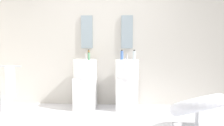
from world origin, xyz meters
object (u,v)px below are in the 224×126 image
soap_bottle_green (89,56)px  soap_bottle_clear (134,55)px  pedestal_sink_left (85,83)px  towel_rack (9,84)px  pedestal_sink_right (127,84)px  lounge_chair (197,109)px  soap_bottle_amber (89,55)px  soap_bottle_blue (122,55)px

soap_bottle_green → soap_bottle_clear: (0.82, 0.05, 0.01)m
pedestal_sink_left → towel_rack: (-1.04, -0.83, 0.15)m
pedestal_sink_left → soap_bottle_green: bearing=-43.3°
towel_rack → soap_bottle_green: soap_bottle_green is taller
pedestal_sink_left → pedestal_sink_right: 0.78m
lounge_chair → soap_bottle_amber: soap_bottle_amber is taller
pedestal_sink_right → soap_bottle_clear: (0.13, -0.03, 0.53)m
soap_bottle_green → soap_bottle_amber: soap_bottle_amber is taller
pedestal_sink_left → lounge_chair: pedestal_sink_left is taller
lounge_chair → soap_bottle_blue: (-1.05, 1.09, 0.66)m
towel_rack → soap_bottle_blue: 1.97m
lounge_chair → pedestal_sink_right: bearing=132.6°
pedestal_sink_right → towel_rack: pedestal_sink_right is taller
pedestal_sink_left → soap_bottle_blue: 0.87m
towel_rack → soap_bottle_green: (1.12, 0.75, 0.37)m
soap_bottle_amber → soap_bottle_blue: 0.64m
towel_rack → soap_bottle_amber: 1.50m
lounge_chair → soap_bottle_clear: size_ratio=5.80×
pedestal_sink_left → lounge_chair: 2.03m
pedestal_sink_right → lounge_chair: size_ratio=0.95×
lounge_chair → soap_bottle_clear: bearing=129.3°
pedestal_sink_right → towel_rack: (-1.81, -0.83, 0.15)m
pedestal_sink_left → towel_rack: bearing=-141.4°
pedestal_sink_left → soap_bottle_blue: soap_bottle_blue is taller
pedestal_sink_left → pedestal_sink_right: bearing=0.0°
soap_bottle_green → soap_bottle_clear: bearing=3.6°
pedestal_sink_right → soap_bottle_blue: bearing=150.9°
towel_rack → soap_bottle_amber: (1.09, 0.96, 0.38)m
pedestal_sink_right → towel_rack: bearing=-155.5°
soap_bottle_clear → soap_bottle_blue: soap_bottle_clear is taller
soap_bottle_clear → soap_bottle_blue: (-0.22, 0.08, -0.00)m
soap_bottle_clear → soap_bottle_blue: 0.24m
towel_rack → soap_bottle_green: bearing=33.5°
towel_rack → soap_bottle_amber: size_ratio=5.22×
towel_rack → soap_bottle_blue: bearing=27.1°
towel_rack → soap_bottle_blue: size_ratio=5.21×
lounge_chair → soap_bottle_amber: bearing=145.0°
pedestal_sink_right → towel_rack: size_ratio=1.08×
pedestal_sink_left → soap_bottle_amber: soap_bottle_amber is taller
pedestal_sink_right → soap_bottle_clear: bearing=-13.2°
soap_bottle_green → towel_rack: bearing=-146.5°
pedestal_sink_left → soap_bottle_green: soap_bottle_green is taller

